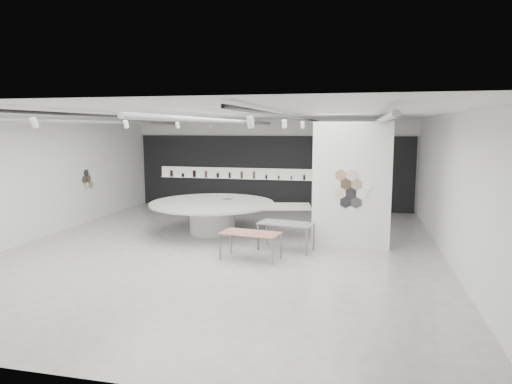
% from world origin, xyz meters
% --- Properties ---
extents(room, '(12.02, 14.02, 3.82)m').
position_xyz_m(room, '(-0.09, -0.00, 2.07)').
color(room, beige).
rests_on(room, ground).
extents(back_wall_display, '(11.80, 0.27, 3.10)m').
position_xyz_m(back_wall_display, '(-0.08, 6.93, 1.54)').
color(back_wall_display, black).
rests_on(back_wall_display, ground).
extents(partition_column, '(2.20, 0.38, 3.60)m').
position_xyz_m(partition_column, '(3.50, 1.00, 1.80)').
color(partition_column, white).
rests_on(partition_column, ground).
extents(display_island, '(5.70, 4.76, 1.04)m').
position_xyz_m(display_island, '(-0.87, 1.81, 0.67)').
color(display_island, white).
rests_on(display_island, ground).
extents(sample_table_wood, '(1.62, 0.97, 0.72)m').
position_xyz_m(sample_table_wood, '(0.99, -0.86, 0.66)').
color(sample_table_wood, '#A97057').
rests_on(sample_table_wood, ground).
extents(sample_table_stone, '(1.63, 1.02, 0.78)m').
position_xyz_m(sample_table_stone, '(1.74, 0.27, 0.71)').
color(sample_table_stone, gray).
rests_on(sample_table_stone, ground).
extents(kitchen_counter, '(1.70, 0.71, 1.32)m').
position_xyz_m(kitchen_counter, '(2.83, 6.53, 0.48)').
color(kitchen_counter, white).
rests_on(kitchen_counter, ground).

